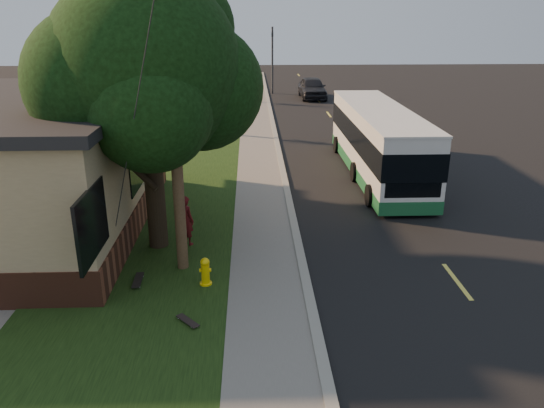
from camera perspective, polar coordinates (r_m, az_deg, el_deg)
The scene contains 16 objects.
ground at distance 14.01m, azimuth 3.67°, elevation -8.62°, with size 120.00×120.00×0.00m, color black.
road at distance 23.83m, azimuth 10.87°, elevation 3.33°, with size 8.00×80.00×0.01m, color black.
curb at distance 23.24m, azimuth 1.20°, elevation 3.41°, with size 0.25×80.00×0.12m, color gray.
sidewalk at distance 23.21m, azimuth -1.27°, elevation 3.33°, with size 2.00×80.00×0.08m, color slate.
grass_verge at distance 23.41m, azimuth -9.87°, elevation 3.17°, with size 5.00×80.00×0.07m, color black.
fire_hydrant at distance 13.80m, azimuth -7.19°, elevation -7.20°, with size 0.32×0.32×0.74m.
utility_pole at distance 13.52m, azimuth -10.66°, elevation 10.85°, with size 2.86×3.21×9.07m.
leafy_tree at distance 15.21m, azimuth -13.25°, elevation 13.70°, with size 6.30×6.00×7.80m.
bare_tree_near at distance 30.64m, azimuth -6.36°, elevation 11.36°, with size 1.38×1.21×4.31m.
bare_tree_far at distance 42.52m, azimuth -4.59°, elevation 13.63°, with size 1.38×1.21×4.03m.
traffic_signal at distance 46.40m, azimuth 0.04°, elevation 15.66°, with size 0.18×0.22×5.50m.
transit_bus at distance 23.15m, azimuth 11.34°, elevation 6.75°, with size 2.46×10.67×2.89m.
skateboarder at distance 16.04m, azimuth -9.21°, elevation -1.73°, with size 0.56×0.37×1.53m, color #551113.
skateboard_main at distance 14.34m, azimuth -14.22°, elevation -7.95°, with size 0.25×0.85×0.08m.
skateboard_spare at distance 12.41m, azimuth -9.05°, elevation -12.32°, with size 0.60×0.65×0.07m.
distant_car at distance 44.20m, azimuth 4.34°, elevation 12.36°, with size 1.99×4.95×1.69m, color black.
Camera 1 is at (-1.37, -12.22, 6.71)m, focal length 35.00 mm.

